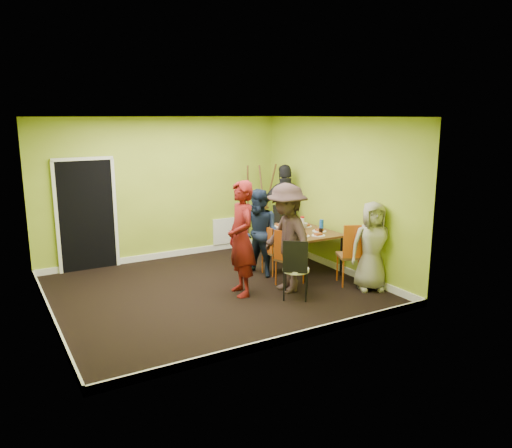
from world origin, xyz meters
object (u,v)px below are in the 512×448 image
(orange_bottle, at_px, (291,226))
(person_back_end, at_px, (286,210))
(chair_left_near, at_px, (287,255))
(chair_left_far, at_px, (271,248))
(person_left_far, at_px, (260,233))
(dining_table, at_px, (302,233))
(chair_back_end, at_px, (286,220))
(easel, at_px, (259,207))
(thermos, at_px, (302,224))
(person_front_end, at_px, (372,246))
(blue_bottle, at_px, (321,225))
(chair_front_end, at_px, (353,251))
(chair_bentwood, at_px, (296,266))
(person_standing, at_px, (241,239))
(person_left_near, at_px, (287,238))

(orange_bottle, bearing_deg, person_back_end, 64.02)
(chair_left_near, xyz_separation_m, person_back_end, (1.04, 1.66, 0.39))
(chair_left_far, relative_size, person_back_end, 0.48)
(person_left_far, bearing_deg, dining_table, 65.26)
(chair_back_end, bearing_deg, chair_left_far, 23.36)
(dining_table, bearing_deg, chair_left_near, -138.11)
(easel, xyz_separation_m, orange_bottle, (-0.20, -1.53, -0.10))
(thermos, relative_size, person_back_end, 0.12)
(person_left_far, xyz_separation_m, person_front_end, (1.23, -1.53, -0.04))
(chair_back_end, xyz_separation_m, blue_bottle, (0.09, -1.06, 0.08))
(chair_front_end, bearing_deg, chair_bentwood, -153.18)
(easel, bearing_deg, person_standing, -125.70)
(thermos, bearing_deg, easel, 87.36)
(easel, bearing_deg, person_left_far, -119.96)
(person_back_end, bearing_deg, chair_left_near, 78.47)
(chair_left_near, relative_size, person_back_end, 0.52)
(chair_left_far, relative_size, person_left_near, 0.50)
(person_left_far, distance_m, person_front_end, 1.97)
(chair_bentwood, distance_m, easel, 3.24)
(chair_left_near, distance_m, blue_bottle, 1.12)
(blue_bottle, bearing_deg, chair_left_far, 163.22)
(thermos, height_order, person_left_far, person_left_far)
(chair_front_end, height_order, person_back_end, person_back_end)
(chair_left_near, height_order, blue_bottle, same)
(dining_table, xyz_separation_m, person_standing, (-1.61, -0.65, 0.22))
(blue_bottle, bearing_deg, chair_bentwood, -141.29)
(easel, bearing_deg, chair_bentwood, -110.07)
(person_left_far, bearing_deg, person_standing, -70.25)
(chair_front_end, bearing_deg, blue_bottle, 112.17)
(dining_table, height_order, person_standing, person_standing)
(person_left_far, relative_size, person_front_end, 1.06)
(easel, bearing_deg, person_back_end, -77.65)
(blue_bottle, distance_m, person_left_far, 1.17)
(person_back_end, xyz_separation_m, person_front_end, (0.07, -2.49, -0.19))
(blue_bottle, xyz_separation_m, person_front_end, (0.11, -1.22, -0.12))
(chair_left_far, relative_size, chair_back_end, 0.81)
(orange_bottle, xyz_separation_m, person_standing, (-1.53, -0.87, 0.13))
(person_back_end, height_order, person_front_end, person_back_end)
(person_left_near, relative_size, person_back_end, 0.96)
(chair_back_end, bearing_deg, dining_table, 58.35)
(chair_back_end, xyz_separation_m, thermos, (-0.12, -0.75, 0.08))
(chair_left_far, bearing_deg, dining_table, 85.41)
(chair_back_end, xyz_separation_m, chair_bentwood, (-1.15, -2.04, -0.24))
(dining_table, relative_size, orange_bottle, 16.96)
(orange_bottle, height_order, person_back_end, person_back_end)
(thermos, bearing_deg, chair_bentwood, -128.31)
(chair_front_end, distance_m, person_back_end, 2.22)
(chair_left_far, relative_size, blue_bottle, 4.11)
(chair_left_far, height_order, chair_bentwood, chair_bentwood)
(thermos, xyz_separation_m, orange_bottle, (-0.12, 0.20, -0.06))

